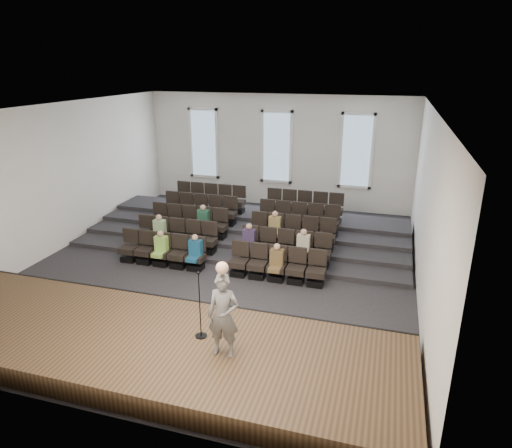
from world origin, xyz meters
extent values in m
plane|color=black|center=(0.00, 0.00, 0.00)|extent=(14.00, 14.00, 0.00)
cube|color=white|center=(0.00, 0.00, 5.01)|extent=(12.00, 14.00, 0.02)
cube|color=white|center=(0.00, 7.02, 2.50)|extent=(12.00, 0.04, 5.00)
cube|color=white|center=(0.00, -7.02, 2.50)|extent=(12.00, 0.04, 5.00)
cube|color=white|center=(-6.02, 0.00, 2.50)|extent=(0.04, 14.00, 5.00)
cube|color=white|center=(6.02, 0.00, 2.50)|extent=(0.04, 14.00, 5.00)
cube|color=#503922|center=(0.00, -5.10, 0.25)|extent=(11.80, 3.60, 0.50)
cube|color=black|center=(0.00, -3.33, 0.25)|extent=(11.80, 0.06, 0.52)
cube|color=black|center=(0.00, 2.33, 0.07)|extent=(11.80, 4.80, 0.15)
cube|color=black|center=(0.00, 2.85, 0.15)|extent=(11.80, 3.75, 0.30)
cube|color=black|center=(0.00, 3.38, 0.22)|extent=(11.80, 2.70, 0.45)
cube|color=black|center=(0.00, 3.90, 0.30)|extent=(11.80, 1.65, 0.60)
cube|color=black|center=(-3.13, -0.60, 0.10)|extent=(0.47, 0.43, 0.20)
cube|color=black|center=(-3.13, -0.60, 0.41)|extent=(0.55, 0.50, 0.19)
cube|color=black|center=(-3.13, -0.39, 0.82)|extent=(0.55, 0.08, 0.50)
cube|color=black|center=(-2.53, -0.60, 0.10)|extent=(0.47, 0.43, 0.20)
cube|color=black|center=(-2.53, -0.60, 0.41)|extent=(0.55, 0.50, 0.19)
cube|color=black|center=(-2.53, -0.39, 0.82)|extent=(0.55, 0.08, 0.50)
cube|color=black|center=(-1.93, -0.60, 0.10)|extent=(0.47, 0.43, 0.20)
cube|color=black|center=(-1.93, -0.60, 0.41)|extent=(0.55, 0.50, 0.19)
cube|color=black|center=(-1.93, -0.39, 0.82)|extent=(0.55, 0.08, 0.50)
cube|color=black|center=(-1.33, -0.60, 0.10)|extent=(0.47, 0.43, 0.20)
cube|color=black|center=(-1.33, -0.60, 0.41)|extent=(0.55, 0.50, 0.19)
cube|color=black|center=(-1.33, -0.39, 0.82)|extent=(0.55, 0.08, 0.50)
cube|color=black|center=(-0.73, -0.60, 0.10)|extent=(0.47, 0.43, 0.20)
cube|color=black|center=(-0.73, -0.60, 0.41)|extent=(0.55, 0.50, 0.19)
cube|color=black|center=(-0.73, -0.39, 0.82)|extent=(0.55, 0.08, 0.50)
cube|color=black|center=(0.73, -0.60, 0.10)|extent=(0.47, 0.43, 0.20)
cube|color=black|center=(0.73, -0.60, 0.41)|extent=(0.55, 0.50, 0.19)
cube|color=black|center=(0.73, -0.39, 0.82)|extent=(0.55, 0.08, 0.50)
cube|color=black|center=(1.33, -0.60, 0.10)|extent=(0.47, 0.43, 0.20)
cube|color=black|center=(1.33, -0.60, 0.41)|extent=(0.55, 0.50, 0.19)
cube|color=black|center=(1.33, -0.39, 0.82)|extent=(0.55, 0.08, 0.50)
cube|color=black|center=(1.93, -0.60, 0.10)|extent=(0.47, 0.43, 0.20)
cube|color=black|center=(1.93, -0.60, 0.41)|extent=(0.55, 0.50, 0.19)
cube|color=black|center=(1.93, -0.39, 0.82)|extent=(0.55, 0.08, 0.50)
cube|color=black|center=(2.53, -0.60, 0.10)|extent=(0.47, 0.43, 0.20)
cube|color=black|center=(2.53, -0.60, 0.41)|extent=(0.55, 0.50, 0.19)
cube|color=black|center=(2.53, -0.39, 0.82)|extent=(0.55, 0.08, 0.50)
cube|color=black|center=(3.13, -0.60, 0.10)|extent=(0.47, 0.43, 0.20)
cube|color=black|center=(3.13, -0.60, 0.41)|extent=(0.55, 0.50, 0.19)
cube|color=black|center=(3.13, -0.39, 0.82)|extent=(0.55, 0.08, 0.50)
cube|color=black|center=(-3.13, 0.45, 0.25)|extent=(0.47, 0.43, 0.20)
cube|color=black|center=(-3.13, 0.45, 0.56)|extent=(0.55, 0.50, 0.19)
cube|color=black|center=(-3.13, 0.66, 0.97)|extent=(0.55, 0.08, 0.50)
cube|color=black|center=(-2.53, 0.45, 0.25)|extent=(0.47, 0.43, 0.20)
cube|color=black|center=(-2.53, 0.45, 0.56)|extent=(0.55, 0.50, 0.19)
cube|color=black|center=(-2.53, 0.66, 0.97)|extent=(0.55, 0.08, 0.50)
cube|color=black|center=(-1.93, 0.45, 0.25)|extent=(0.47, 0.43, 0.20)
cube|color=black|center=(-1.93, 0.45, 0.56)|extent=(0.55, 0.50, 0.19)
cube|color=black|center=(-1.93, 0.66, 0.97)|extent=(0.55, 0.08, 0.50)
cube|color=black|center=(-1.33, 0.45, 0.25)|extent=(0.47, 0.43, 0.20)
cube|color=black|center=(-1.33, 0.45, 0.56)|extent=(0.55, 0.50, 0.19)
cube|color=black|center=(-1.33, 0.66, 0.97)|extent=(0.55, 0.08, 0.50)
cube|color=black|center=(-0.73, 0.45, 0.25)|extent=(0.47, 0.43, 0.20)
cube|color=black|center=(-0.73, 0.45, 0.56)|extent=(0.55, 0.50, 0.19)
cube|color=black|center=(-0.73, 0.66, 0.97)|extent=(0.55, 0.08, 0.50)
cube|color=black|center=(0.73, 0.45, 0.25)|extent=(0.47, 0.43, 0.20)
cube|color=black|center=(0.73, 0.45, 0.56)|extent=(0.55, 0.50, 0.19)
cube|color=black|center=(0.73, 0.66, 0.97)|extent=(0.55, 0.08, 0.50)
cube|color=black|center=(1.33, 0.45, 0.25)|extent=(0.47, 0.43, 0.20)
cube|color=black|center=(1.33, 0.45, 0.56)|extent=(0.55, 0.50, 0.19)
cube|color=black|center=(1.33, 0.66, 0.97)|extent=(0.55, 0.08, 0.50)
cube|color=black|center=(1.93, 0.45, 0.25)|extent=(0.47, 0.43, 0.20)
cube|color=black|center=(1.93, 0.45, 0.56)|extent=(0.55, 0.50, 0.19)
cube|color=black|center=(1.93, 0.66, 0.97)|extent=(0.55, 0.08, 0.50)
cube|color=black|center=(2.53, 0.45, 0.25)|extent=(0.47, 0.43, 0.20)
cube|color=black|center=(2.53, 0.45, 0.56)|extent=(0.55, 0.50, 0.19)
cube|color=black|center=(2.53, 0.66, 0.97)|extent=(0.55, 0.08, 0.50)
cube|color=black|center=(3.13, 0.45, 0.25)|extent=(0.47, 0.43, 0.20)
cube|color=black|center=(3.13, 0.45, 0.56)|extent=(0.55, 0.50, 0.19)
cube|color=black|center=(3.13, 0.66, 0.97)|extent=(0.55, 0.08, 0.50)
cube|color=black|center=(-3.13, 1.50, 0.40)|extent=(0.47, 0.42, 0.20)
cube|color=black|center=(-3.13, 1.50, 0.71)|extent=(0.55, 0.50, 0.19)
cube|color=black|center=(-3.13, 1.71, 1.12)|extent=(0.55, 0.08, 0.50)
cube|color=black|center=(-2.53, 1.50, 0.40)|extent=(0.47, 0.42, 0.20)
cube|color=black|center=(-2.53, 1.50, 0.71)|extent=(0.55, 0.50, 0.19)
cube|color=black|center=(-2.53, 1.71, 1.12)|extent=(0.55, 0.08, 0.50)
cube|color=black|center=(-1.93, 1.50, 0.40)|extent=(0.47, 0.42, 0.20)
cube|color=black|center=(-1.93, 1.50, 0.71)|extent=(0.55, 0.50, 0.19)
cube|color=black|center=(-1.93, 1.71, 1.12)|extent=(0.55, 0.08, 0.50)
cube|color=black|center=(-1.33, 1.50, 0.40)|extent=(0.47, 0.42, 0.20)
cube|color=black|center=(-1.33, 1.50, 0.71)|extent=(0.55, 0.50, 0.19)
cube|color=black|center=(-1.33, 1.71, 1.12)|extent=(0.55, 0.08, 0.50)
cube|color=black|center=(-0.73, 1.50, 0.40)|extent=(0.47, 0.42, 0.20)
cube|color=black|center=(-0.73, 1.50, 0.71)|extent=(0.55, 0.50, 0.19)
cube|color=black|center=(-0.73, 1.71, 1.12)|extent=(0.55, 0.08, 0.50)
cube|color=black|center=(0.73, 1.50, 0.40)|extent=(0.47, 0.42, 0.20)
cube|color=black|center=(0.73, 1.50, 0.71)|extent=(0.55, 0.50, 0.19)
cube|color=black|center=(0.73, 1.71, 1.12)|extent=(0.55, 0.08, 0.50)
cube|color=black|center=(1.33, 1.50, 0.40)|extent=(0.47, 0.42, 0.20)
cube|color=black|center=(1.33, 1.50, 0.71)|extent=(0.55, 0.50, 0.19)
cube|color=black|center=(1.33, 1.71, 1.12)|extent=(0.55, 0.08, 0.50)
cube|color=black|center=(1.93, 1.50, 0.40)|extent=(0.47, 0.42, 0.20)
cube|color=black|center=(1.93, 1.50, 0.71)|extent=(0.55, 0.50, 0.19)
cube|color=black|center=(1.93, 1.71, 1.12)|extent=(0.55, 0.08, 0.50)
cube|color=black|center=(2.53, 1.50, 0.40)|extent=(0.47, 0.42, 0.20)
cube|color=black|center=(2.53, 1.50, 0.71)|extent=(0.55, 0.50, 0.19)
cube|color=black|center=(2.53, 1.71, 1.12)|extent=(0.55, 0.08, 0.50)
cube|color=black|center=(3.13, 1.50, 0.40)|extent=(0.47, 0.42, 0.20)
cube|color=black|center=(3.13, 1.50, 0.71)|extent=(0.55, 0.50, 0.19)
cube|color=black|center=(3.13, 1.71, 1.12)|extent=(0.55, 0.08, 0.50)
cube|color=black|center=(-3.13, 2.55, 0.55)|extent=(0.47, 0.42, 0.20)
cube|color=black|center=(-3.13, 2.55, 0.86)|extent=(0.55, 0.50, 0.19)
cube|color=black|center=(-3.13, 2.76, 1.27)|extent=(0.55, 0.08, 0.50)
cube|color=black|center=(-2.53, 2.55, 0.55)|extent=(0.47, 0.42, 0.20)
cube|color=black|center=(-2.53, 2.55, 0.86)|extent=(0.55, 0.50, 0.19)
cube|color=black|center=(-2.53, 2.76, 1.27)|extent=(0.55, 0.08, 0.50)
cube|color=black|center=(-1.93, 2.55, 0.55)|extent=(0.47, 0.42, 0.20)
cube|color=black|center=(-1.93, 2.55, 0.86)|extent=(0.55, 0.50, 0.19)
cube|color=black|center=(-1.93, 2.76, 1.27)|extent=(0.55, 0.08, 0.50)
cube|color=black|center=(-1.33, 2.55, 0.55)|extent=(0.47, 0.42, 0.20)
cube|color=black|center=(-1.33, 2.55, 0.86)|extent=(0.55, 0.50, 0.19)
cube|color=black|center=(-1.33, 2.76, 1.27)|extent=(0.55, 0.08, 0.50)
cube|color=black|center=(-0.73, 2.55, 0.55)|extent=(0.47, 0.42, 0.20)
cube|color=black|center=(-0.73, 2.55, 0.86)|extent=(0.55, 0.50, 0.19)
cube|color=black|center=(-0.73, 2.76, 1.27)|extent=(0.55, 0.08, 0.50)
cube|color=black|center=(0.73, 2.55, 0.55)|extent=(0.47, 0.42, 0.20)
cube|color=black|center=(0.73, 2.55, 0.86)|extent=(0.55, 0.50, 0.19)
cube|color=black|center=(0.73, 2.76, 1.27)|extent=(0.55, 0.08, 0.50)
cube|color=black|center=(1.33, 2.55, 0.55)|extent=(0.47, 0.42, 0.20)
cube|color=black|center=(1.33, 2.55, 0.86)|extent=(0.55, 0.50, 0.19)
cube|color=black|center=(1.33, 2.76, 1.27)|extent=(0.55, 0.08, 0.50)
cube|color=black|center=(1.93, 2.55, 0.55)|extent=(0.47, 0.42, 0.20)
cube|color=black|center=(1.93, 2.55, 0.86)|extent=(0.55, 0.50, 0.19)
cube|color=black|center=(1.93, 2.76, 1.27)|extent=(0.55, 0.08, 0.50)
cube|color=black|center=(2.53, 2.55, 0.55)|extent=(0.47, 0.42, 0.20)
cube|color=black|center=(2.53, 2.55, 0.86)|extent=(0.55, 0.50, 0.19)
cube|color=black|center=(2.53, 2.76, 1.27)|extent=(0.55, 0.08, 0.50)
cube|color=black|center=(3.13, 2.55, 0.55)|extent=(0.47, 0.42, 0.20)
cube|color=black|center=(3.13, 2.55, 0.86)|extent=(0.55, 0.50, 0.19)
cube|color=black|center=(3.13, 2.76, 1.27)|extent=(0.55, 0.08, 0.50)
cube|color=black|center=(-3.13, 3.60, 0.70)|extent=(0.47, 0.42, 0.20)
cube|color=black|center=(-3.13, 3.60, 1.01)|extent=(0.55, 0.50, 0.19)
cube|color=black|center=(-3.13, 3.81, 1.42)|extent=(0.55, 0.08, 0.50)
cube|color=black|center=(-2.53, 3.60, 0.70)|extent=(0.47, 0.42, 0.20)
cube|color=black|center=(-2.53, 3.60, 1.01)|extent=(0.55, 0.50, 0.19)
cube|color=black|center=(-2.53, 3.81, 1.42)|extent=(0.55, 0.08, 0.50)
cube|color=black|center=(-1.93, 3.60, 0.70)|extent=(0.47, 0.42, 0.20)
cube|color=black|center=(-1.93, 3.60, 1.01)|extent=(0.55, 0.50, 0.19)
cube|color=black|center=(-1.93, 3.81, 1.42)|extent=(0.55, 0.08, 0.50)
cube|color=black|center=(-1.33, 3.60, 0.70)|extent=(0.47, 0.42, 0.20)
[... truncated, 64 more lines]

